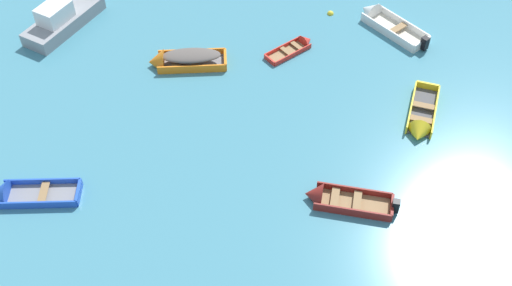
% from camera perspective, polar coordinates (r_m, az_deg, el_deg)
% --- Properties ---
extents(rowboat_red_back_row_left, '(2.93, 2.24, 0.83)m').
position_cam_1_polar(rowboat_red_back_row_left, '(33.71, 4.01, 9.01)').
color(rowboat_red_back_row_left, '#99754C').
rests_on(rowboat_red_back_row_left, ground_plane).
extents(rowboat_yellow_midfield_right, '(2.63, 4.00, 1.09)m').
position_cam_1_polar(rowboat_yellow_midfield_right, '(30.18, 14.95, 1.82)').
color(rowboat_yellow_midfield_right, '#4C4C51').
rests_on(rowboat_yellow_midfield_right, ground_plane).
extents(rowboat_blue_foreground_center, '(3.89, 1.60, 1.18)m').
position_cam_1_polar(rowboat_blue_foreground_center, '(28.31, -21.25, -4.43)').
color(rowboat_blue_foreground_center, gray).
rests_on(rowboat_blue_foreground_center, ground_plane).
extents(rowboat_white_far_back, '(3.47, 4.38, 1.27)m').
position_cam_1_polar(rowboat_white_far_back, '(35.94, 11.53, 11.09)').
color(rowboat_white_far_back, beige).
rests_on(rowboat_white_far_back, ground_plane).
extents(rowboat_orange_far_left, '(4.13, 1.64, 1.28)m').
position_cam_1_polar(rowboat_orange_far_left, '(32.59, -7.12, 7.66)').
color(rowboat_orange_far_left, gray).
rests_on(rowboat_orange_far_left, ground_plane).
extents(rowboat_maroon_far_right, '(3.98, 2.26, 1.11)m').
position_cam_1_polar(rowboat_maroon_far_right, '(26.42, 7.19, -5.13)').
color(rowboat_maroon_far_right, '#99754C').
rests_on(rowboat_maroon_far_right, ground_plane).
extents(motor_launch_grey_center, '(4.61, 5.48, 2.02)m').
position_cam_1_polar(motor_launch_grey_center, '(36.62, -16.94, 11.30)').
color(motor_launch_grey_center, gray).
rests_on(motor_launch_grey_center, ground_plane).
extents(mooring_buoy_far_field, '(0.37, 0.37, 0.37)m').
position_cam_1_polar(mooring_buoy_far_field, '(36.35, 6.89, 11.76)').
color(mooring_buoy_far_field, yellow).
rests_on(mooring_buoy_far_field, ground_plane).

